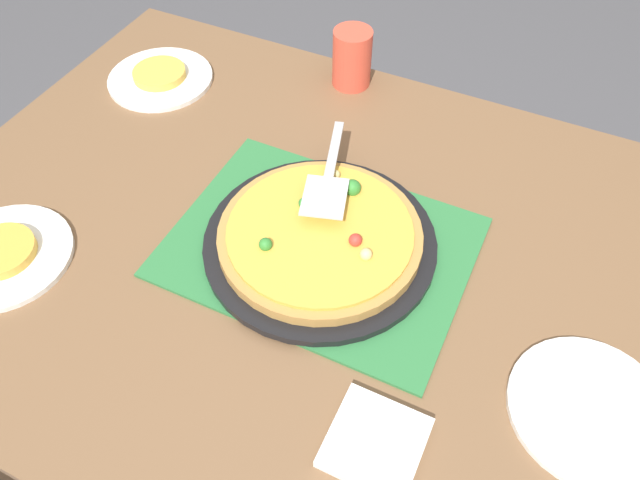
% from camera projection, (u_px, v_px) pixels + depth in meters
% --- Properties ---
extents(ground_plane, '(8.00, 8.00, 0.00)m').
position_uv_depth(ground_plane, '(320.00, 429.00, 1.58)').
color(ground_plane, '#4C4C51').
extents(dining_table, '(1.40, 1.00, 0.75)m').
position_uv_depth(dining_table, '(320.00, 286.00, 1.08)').
color(dining_table, brown).
rests_on(dining_table, ground_plane).
extents(placemat, '(0.48, 0.36, 0.01)m').
position_uv_depth(placemat, '(320.00, 247.00, 1.00)').
color(placemat, '#2D753D').
rests_on(placemat, dining_table).
extents(pizza_pan, '(0.38, 0.38, 0.01)m').
position_uv_depth(pizza_pan, '(320.00, 243.00, 0.99)').
color(pizza_pan, black).
rests_on(pizza_pan, placemat).
extents(pizza, '(0.33, 0.33, 0.05)m').
position_uv_depth(pizza, '(320.00, 234.00, 0.98)').
color(pizza, '#B78442').
rests_on(pizza, pizza_pan).
extents(plate_near_left, '(0.22, 0.22, 0.01)m').
position_uv_depth(plate_near_left, '(161.00, 79.00, 1.29)').
color(plate_near_left, white).
rests_on(plate_near_left, dining_table).
extents(plate_far_right, '(0.22, 0.22, 0.01)m').
position_uv_depth(plate_far_right, '(4.00, 256.00, 0.98)').
color(plate_far_right, white).
rests_on(plate_far_right, dining_table).
extents(plate_side, '(0.22, 0.22, 0.01)m').
position_uv_depth(plate_side, '(590.00, 410.00, 0.81)').
color(plate_side, white).
rests_on(plate_side, dining_table).
extents(served_slice_left, '(0.11, 0.11, 0.02)m').
position_uv_depth(served_slice_left, '(159.00, 73.00, 1.28)').
color(served_slice_left, '#EAB747').
rests_on(served_slice_left, plate_near_left).
extents(served_slice_right, '(0.11, 0.11, 0.02)m').
position_uv_depth(served_slice_right, '(1.00, 251.00, 0.97)').
color(served_slice_right, gold).
rests_on(served_slice_right, plate_far_right).
extents(cup_far, '(0.08, 0.08, 0.12)m').
position_uv_depth(cup_far, '(352.00, 58.00, 1.24)').
color(cup_far, '#E04C38').
rests_on(cup_far, dining_table).
extents(pizza_server, '(0.11, 0.23, 0.01)m').
position_uv_depth(pizza_server, '(329.00, 176.00, 1.01)').
color(pizza_server, silver).
rests_on(pizza_server, pizza).
extents(napkin_stack, '(0.12, 0.12, 0.02)m').
position_uv_depth(napkin_stack, '(375.00, 442.00, 0.78)').
color(napkin_stack, white).
rests_on(napkin_stack, dining_table).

